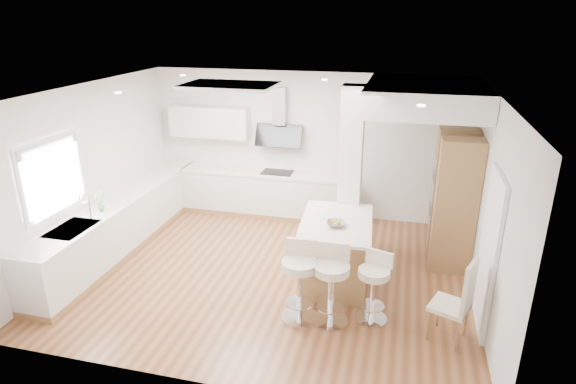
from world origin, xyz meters
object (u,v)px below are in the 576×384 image
(bar_stool_a, at_px, (300,277))
(dining_chair, at_px, (459,299))
(bar_stool_c, at_px, (374,284))
(bar_stool_b, at_px, (331,281))
(peninsula, at_px, (335,250))

(bar_stool_a, height_order, dining_chair, dining_chair)
(bar_stool_a, relative_size, bar_stool_c, 1.14)
(bar_stool_b, height_order, dining_chair, dining_chair)
(bar_stool_a, xyz_separation_m, bar_stool_c, (0.93, 0.19, -0.07))
(peninsula, relative_size, bar_stool_c, 1.70)
(bar_stool_a, bearing_deg, peninsula, 71.18)
(peninsula, relative_size, bar_stool_b, 1.51)
(bar_stool_c, relative_size, dining_chair, 0.85)
(bar_stool_b, bearing_deg, peninsula, 94.17)
(bar_stool_b, height_order, bar_stool_c, bar_stool_b)
(peninsula, xyz_separation_m, bar_stool_a, (-0.30, -1.11, 0.13))
(peninsula, height_order, bar_stool_a, bar_stool_a)
(bar_stool_c, bearing_deg, dining_chair, 6.88)
(peninsula, height_order, bar_stool_c, peninsula)
(bar_stool_c, bearing_deg, bar_stool_a, -150.04)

